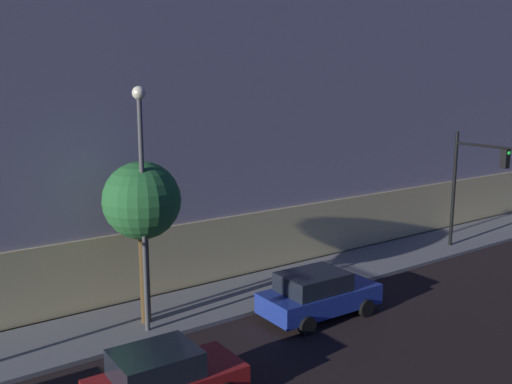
# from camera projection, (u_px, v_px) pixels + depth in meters

# --- Properties ---
(modern_building) EXTENTS (39.85, 24.95, 21.44)m
(modern_building) POSITION_uv_depth(u_px,v_px,m) (201.00, 50.00, 35.75)
(modern_building) COLOR #4C4C51
(modern_building) RESTS_ON ground
(traffic_light_far_corner) EXTENTS (0.66, 5.19, 5.94)m
(traffic_light_far_corner) POSITION_uv_depth(u_px,v_px,m) (489.00, 171.00, 27.04)
(traffic_light_far_corner) COLOR black
(traffic_light_far_corner) RESTS_ON sidewalk_corner
(street_lamp_sidewalk) EXTENTS (0.44, 0.44, 8.19)m
(street_lamp_sidewalk) POSITION_uv_depth(u_px,v_px,m) (142.00, 182.00, 18.21)
(street_lamp_sidewalk) COLOR #4F4F4F
(street_lamp_sidewalk) RESTS_ON sidewalk_corner
(sidewalk_tree) EXTENTS (2.66, 2.66, 5.71)m
(sidewalk_tree) POSITION_uv_depth(u_px,v_px,m) (142.00, 202.00, 19.04)
(sidewalk_tree) COLOR #4F3A1E
(sidewalk_tree) RESTS_ON sidewalk_corner
(car_red) EXTENTS (4.10, 2.16, 1.65)m
(car_red) POSITION_uv_depth(u_px,v_px,m) (163.00, 378.00, 14.64)
(car_red) COLOR maroon
(car_red) RESTS_ON ground
(car_blue) EXTENTS (4.53, 2.30, 1.73)m
(car_blue) POSITION_uv_depth(u_px,v_px,m) (318.00, 294.00, 20.48)
(car_blue) COLOR navy
(car_blue) RESTS_ON ground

